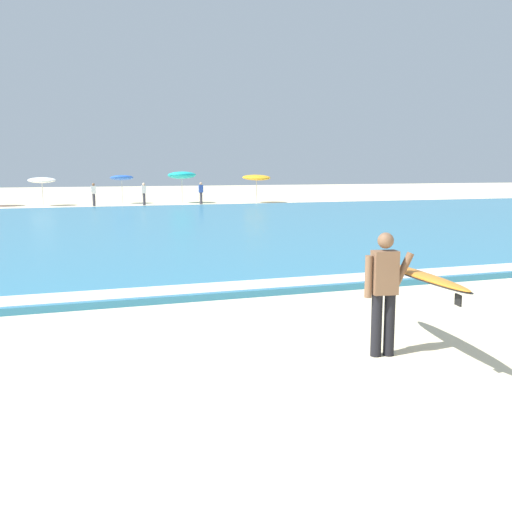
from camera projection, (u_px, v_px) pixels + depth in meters
The scene contains 11 objects.
ground_plane at pixel (238, 411), 6.26m from camera, with size 160.00×160.00×0.00m, color beige.
sea at pixel (101, 229), 24.21m from camera, with size 120.00×28.00×0.14m, color teal.
surf_foam at pixel (152, 291), 11.67m from camera, with size 120.00×0.92×0.01m, color white.
surfer_with_board at pixel (402, 282), 8.01m from camera, with size 1.16×2.78×1.73m.
beach_umbrella_2 at pixel (42, 180), 40.18m from camera, with size 1.88×1.90×2.02m.
beach_umbrella_3 at pixel (122, 178), 42.66m from camera, with size 1.70×1.72×2.15m.
beach_umbrella_4 at pixel (182, 175), 43.42m from camera, with size 2.11×2.14×2.41m.
beach_umbrella_5 at pixel (256, 178), 43.72m from camera, with size 2.13×2.15×2.17m.
beachgoer_near_row_left at pixel (144, 193), 41.02m from camera, with size 0.32×0.20×1.58m.
beachgoer_near_row_mid at pixel (201, 192), 42.29m from camera, with size 0.32×0.20×1.58m.
beachgoer_near_row_right at pixel (94, 194), 40.15m from camera, with size 0.32×0.20×1.58m.
Camera 1 is at (-1.75, -5.67, 2.59)m, focal length 40.83 mm.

